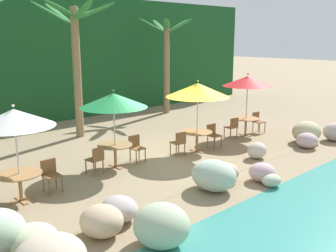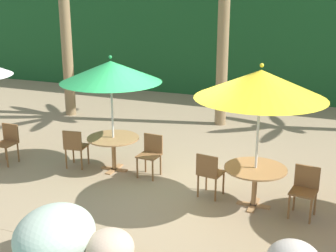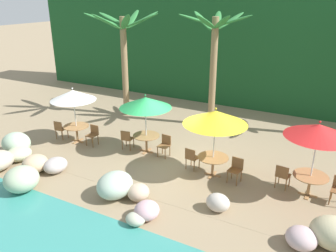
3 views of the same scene
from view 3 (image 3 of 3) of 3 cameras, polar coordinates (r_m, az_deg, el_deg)
name	(u,v)px [view 3 (image 3 of 3)]	position (r m, az deg, el deg)	size (l,w,h in m)	color
ground_plane	(173,162)	(13.33, 0.90, -6.09)	(120.00, 120.00, 0.00)	#937F60
terrace_deck	(173,162)	(13.33, 0.90, -6.07)	(18.00, 5.20, 0.01)	#937F60
foliage_backdrop	(246,52)	(20.51, 12.87, 11.98)	(28.00, 2.40, 6.00)	#194C23
rock_seawall	(99,181)	(11.56, -11.46, -9.09)	(13.92, 3.01, 0.89)	beige
umbrella_white	(73,95)	(14.96, -15.64, 5.00)	(1.93, 1.93, 2.47)	silver
dining_table_white	(76,129)	(15.43, -15.09, -0.42)	(1.10, 1.10, 0.74)	#A37547
chair_white_seaward	(93,134)	(14.98, -12.45, -1.25)	(0.42, 0.43, 0.87)	brown
chair_white_inland	(60,129)	(15.93, -17.65, -0.41)	(0.45, 0.46, 0.87)	brown
umbrella_green	(145,102)	(13.43, -3.81, 3.96)	(2.08, 2.08, 2.47)	silver
dining_table_green	(146,138)	(13.96, -3.66, -2.02)	(1.10, 1.10, 0.74)	#A37547
chair_green_seaward	(165,144)	(13.63, -0.51, -3.04)	(0.45, 0.45, 0.87)	brown
chair_green_inland	(127,138)	(14.27, -6.93, -2.06)	(0.48, 0.48, 0.87)	brown
umbrella_yellow	(215,117)	(11.60, 7.94, 1.43)	(2.23, 2.23, 2.58)	silver
dining_table_yellow	(213,160)	(12.24, 7.56, -5.69)	(1.10, 1.10, 0.74)	#A37547
chair_yellow_seaward	(236,168)	(12.04, 11.32, -6.96)	(0.47, 0.48, 0.87)	brown
chair_yellow_inland	(191,157)	(12.60, 3.96, -5.23)	(0.48, 0.49, 0.87)	brown
umbrella_red	(319,131)	(11.21, 23.93, -0.73)	(2.03, 2.03, 2.60)	silver
dining_table_red	(310,179)	(11.88, 22.74, -8.18)	(1.10, 1.10, 0.74)	#A37547
chair_red_inland	(283,175)	(12.02, 18.65, -7.78)	(0.48, 0.48, 0.87)	brown
palm_tree_nearest	(124,43)	(17.79, -7.42, 13.60)	(3.87, 3.79, 5.38)	olive
palm_tree_second	(214,48)	(16.27, 7.76, 12.75)	(3.31, 3.29, 5.40)	olive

